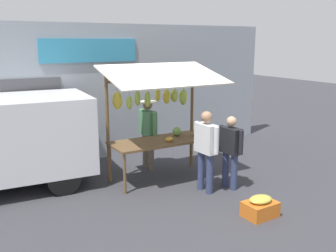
# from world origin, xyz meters

# --- Properties ---
(ground_plane) EXTENTS (40.00, 40.00, 0.00)m
(ground_plane) POSITION_xyz_m (0.00, 0.00, 0.00)
(ground_plane) COLOR #38383D
(street_backdrop) EXTENTS (9.00, 0.30, 3.40)m
(street_backdrop) POSITION_xyz_m (0.06, -2.20, 1.70)
(street_backdrop) COLOR #8C939E
(street_backdrop) RESTS_ON ground
(market_stall) EXTENTS (2.50, 1.46, 2.50)m
(market_stall) POSITION_xyz_m (-0.03, -0.07, 1.56)
(market_stall) COLOR brown
(market_stall) RESTS_ON ground
(vendor_with_sunhat) EXTENTS (0.43, 0.70, 1.65)m
(vendor_with_sunhat) POSITION_xyz_m (-0.07, -0.75, 0.98)
(vendor_with_sunhat) COLOR #726656
(vendor_with_sunhat) RESTS_ON ground
(shopper_with_ponytail) EXTENTS (0.25, 0.70, 1.65)m
(shopper_with_ponytail) POSITION_xyz_m (-0.42, 1.07, 0.95)
(shopper_with_ponytail) COLOR navy
(shopper_with_ponytail) RESTS_ON ground
(shopper_in_grey_tee) EXTENTS (0.25, 0.66, 1.51)m
(shopper_in_grey_tee) POSITION_xyz_m (-0.96, 1.17, 0.86)
(shopper_in_grey_tee) COLOR navy
(shopper_in_grey_tee) RESTS_ON ground
(produce_crate_near) EXTENTS (0.58, 0.43, 0.38)m
(produce_crate_near) POSITION_xyz_m (-0.58, 2.48, 0.17)
(produce_crate_near) COLOR #D1661E
(produce_crate_near) RESTS_ON ground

